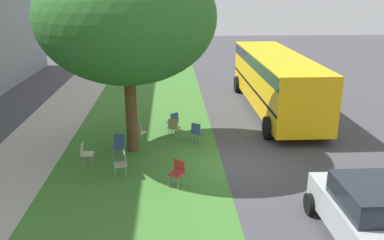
% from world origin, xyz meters
% --- Properties ---
extents(ground, '(80.00, 80.00, 0.00)m').
position_xyz_m(ground, '(0.00, 0.00, 0.00)').
color(ground, '#424247').
extents(grass_verge, '(48.00, 6.00, 0.01)m').
position_xyz_m(grass_verge, '(0.00, 3.20, 0.00)').
color(grass_verge, '#3D752D').
rests_on(grass_verge, ground).
extents(sidewalk_strip, '(48.00, 2.80, 0.01)m').
position_xyz_m(sidewalk_strip, '(0.00, 7.60, 0.00)').
color(sidewalk_strip, '#ADA89E').
rests_on(sidewalk_strip, ground).
extents(street_tree, '(6.41, 6.41, 7.43)m').
position_xyz_m(street_tree, '(1.47, 3.53, 5.05)').
color(street_tree, brown).
rests_on(street_tree, ground).
extents(chair_0, '(0.58, 0.58, 0.88)m').
position_xyz_m(chair_0, '(-1.63, 1.85, 0.52)').
color(chair_0, '#B7332D').
rests_on(chair_0, ground).
extents(chair_1, '(0.49, 0.50, 0.88)m').
position_xyz_m(chair_1, '(-0.84, 3.68, 0.52)').
color(chair_1, '#ADA393').
rests_on(chair_1, ground).
extents(chair_2, '(0.54, 0.53, 0.88)m').
position_xyz_m(chair_2, '(2.68, 1.92, 0.52)').
color(chair_2, olive).
rests_on(chair_2, ground).
extents(chair_3, '(0.58, 0.58, 0.88)m').
position_xyz_m(chair_3, '(3.51, 1.93, 0.52)').
color(chair_3, '#335184').
rests_on(chair_3, ground).
extents(chair_4, '(0.58, 0.57, 0.88)m').
position_xyz_m(chair_4, '(2.05, 0.98, 0.52)').
color(chair_4, '#335184').
rests_on(chair_4, ground).
extents(chair_5, '(0.42, 0.43, 0.88)m').
position_xyz_m(chair_5, '(0.13, 5.08, 0.52)').
color(chair_5, beige).
rests_on(chair_5, ground).
extents(chair_6, '(0.56, 0.56, 0.88)m').
position_xyz_m(chair_6, '(2.20, 3.34, 0.52)').
color(chair_6, beige).
rests_on(chair_6, ground).
extents(chair_7, '(0.48, 0.47, 0.88)m').
position_xyz_m(chair_7, '(0.85, 3.99, 0.52)').
color(chair_7, '#335184').
rests_on(chair_7, ground).
extents(parked_car, '(3.70, 1.92, 1.65)m').
position_xyz_m(parked_car, '(-4.95, -2.69, 0.84)').
color(parked_car, '#ADB2B7').
rests_on(parked_car, ground).
extents(school_bus, '(10.40, 2.80, 2.88)m').
position_xyz_m(school_bus, '(6.43, -3.28, 1.76)').
color(school_bus, yellow).
rests_on(school_bus, ground).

